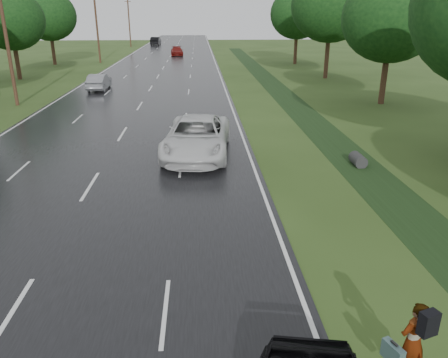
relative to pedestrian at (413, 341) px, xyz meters
The scene contains 19 objects.
ground 8.50m from the pedestrian, 165.28° to the left, with size 220.00×220.00×0.00m, color #2B4217.
road 47.86m from the pedestrian, 99.85° to the left, with size 14.00×180.00×0.04m, color black.
edge_stripe_east 47.18m from the pedestrian, 91.74° to the left, with size 0.12×180.00×0.01m, color silver.
edge_stripe_west 49.47m from the pedestrian, 107.57° to the left, with size 0.12×180.00×0.01m, color silver.
center_line 47.86m from the pedestrian, 99.85° to the left, with size 0.12×180.00×0.01m, color silver.
drainage_ditch 21.14m from the pedestrian, 80.97° to the left, with size 2.20×120.00×0.56m.
utility_pole_mid 32.53m from the pedestrian, 122.63° to the left, with size 1.60×0.26×10.00m.
utility_pole_far 59.89m from the pedestrian, 106.92° to the left, with size 1.60×0.26×10.00m.
utility_pole_distant 88.97m from the pedestrian, 101.28° to the left, with size 1.60×0.26×10.00m.
tree_east_c 28.50m from the pedestrian, 69.04° to the left, with size 7.00×7.00×9.29m.
tree_east_d 41.76m from the pedestrian, 76.53° to the left, with size 8.00×8.00×10.76m.
tree_east_f 55.22m from the pedestrian, 80.24° to the left, with size 7.20×7.20×9.62m.
tree_west_d 47.11m from the pedestrian, 118.54° to the left, with size 6.60×6.60×8.80m.
tree_west_f 59.98m from the pedestrian, 112.62° to the left, with size 7.00×7.00×9.29m.
pedestrian is the anchor object (origin of this frame).
white_pickup 14.54m from the pedestrian, 105.74° to the left, with size 2.95×6.41×1.78m, color silver.
silver_sedan 35.99m from the pedestrian, 110.58° to the left, with size 1.47×4.23×1.39m, color gray.
far_car_red 67.46m from the pedestrian, 96.11° to the left, with size 1.91×4.69×1.36m, color maroon.
far_car_dark 92.96m from the pedestrian, 97.90° to the left, with size 1.77×5.07×1.67m, color black.
Camera 1 is at (4.37, -8.33, 6.45)m, focal length 35.00 mm.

